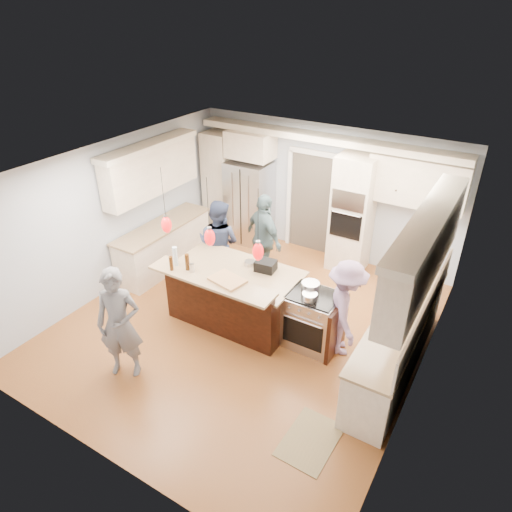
{
  "coord_description": "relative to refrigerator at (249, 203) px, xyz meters",
  "views": [
    {
      "loc": [
        3.28,
        -5.09,
        4.79
      ],
      "look_at": [
        0.0,
        0.35,
        1.15
      ],
      "focal_mm": 32.0,
      "sensor_mm": 36.0,
      "label": 1
    }
  ],
  "objects": [
    {
      "name": "person_far_right",
      "position": [
        1.08,
        -1.22,
        -0.04
      ],
      "size": [
        1.09,
        0.82,
        1.73
      ],
      "primitive_type": "imported",
      "rotation": [
        0.0,
        0.0,
        2.69
      ],
      "color": "slate",
      "rests_on": "ground"
    },
    {
      "name": "pendant_lights",
      "position": [
        1.3,
        -3.15,
        0.9
      ],
      "size": [
        1.75,
        0.15,
        1.03
      ],
      "color": "black",
      "rests_on": "ground"
    },
    {
      "name": "kitchen_island",
      "position": [
        1.3,
        -2.57,
        -0.41
      ],
      "size": [
        2.1,
        1.46,
        1.12
      ],
      "color": "black",
      "rests_on": "ground"
    },
    {
      "name": "floor_rug",
      "position": [
        3.46,
        -4.16,
        -0.89
      ],
      "size": [
        0.62,
        0.89,
        0.01
      ],
      "primitive_type": "cube",
      "rotation": [
        0.0,
        0.0,
        -0.03
      ],
      "color": "#978352",
      "rests_on": "ground"
    },
    {
      "name": "person_bar_end",
      "position": [
        0.65,
        -4.44,
        -0.04
      ],
      "size": [
        0.74,
        0.65,
        1.72
      ],
      "primitive_type": "imported",
      "rotation": [
        0.0,
        0.0,
        0.48
      ],
      "color": "slate",
      "rests_on": "ground"
    },
    {
      "name": "island_range",
      "position": [
        2.71,
        -2.49,
        -0.44
      ],
      "size": [
        0.82,
        0.71,
        0.92
      ],
      "color": "#B7B7BC",
      "rests_on": "ground"
    },
    {
      "name": "person_far_left",
      "position": [
        0.45,
        -1.79,
        -0.06
      ],
      "size": [
        0.88,
        0.72,
        1.68
      ],
      "primitive_type": "imported",
      "rotation": [
        0.0,
        0.0,
        3.24
      ],
      "color": "#2B3654",
      "rests_on": "ground"
    },
    {
      "name": "oven_column",
      "position": [
        2.3,
        0.03,
        0.25
      ],
      "size": [
        0.72,
        0.69,
        2.3
      ],
      "color": "#F1E0C4",
      "rests_on": "ground"
    },
    {
      "name": "refrigerator",
      "position": [
        0.0,
        0.0,
        0.0
      ],
      "size": [
        0.9,
        0.7,
        1.8
      ],
      "primitive_type": "cube",
      "color": "#B7B7BC",
      "rests_on": "ground"
    },
    {
      "name": "person_range_side",
      "position": [
        3.15,
        -2.39,
        -0.12
      ],
      "size": [
        0.99,
        1.16,
        1.56
      ],
      "primitive_type": "imported",
      "rotation": [
        0.0,
        0.0,
        2.08
      ],
      "color": "gray",
      "rests_on": "ground"
    },
    {
      "name": "beer_bottle_b",
      "position": [
        0.64,
        -3.28,
        0.34
      ],
      "size": [
        0.07,
        0.07,
        0.23
      ],
      "primitive_type": "cylinder",
      "rotation": [
        0.0,
        0.0,
        -0.14
      ],
      "color": "#41230B",
      "rests_on": "kitchen_island"
    },
    {
      "name": "back_upper_cabinets",
      "position": [
        0.8,
        0.12,
        0.77
      ],
      "size": [
        5.3,
        0.61,
        2.54
      ],
      "color": "#F1E0C4",
      "rests_on": "ground"
    },
    {
      "name": "cutting_board",
      "position": [
        1.55,
        -3.11,
        0.24
      ],
      "size": [
        0.57,
        0.45,
        0.04
      ],
      "primitive_type": "cube",
      "rotation": [
        0.0,
        0.0,
        -0.2
      ],
      "color": "#AF8451",
      "rests_on": "kitchen_island"
    },
    {
      "name": "ground_plane",
      "position": [
        1.55,
        -2.64,
        -0.9
      ],
      "size": [
        6.0,
        6.0,
        0.0
      ],
      "primitive_type": "plane",
      "color": "#AD682F",
      "rests_on": "ground"
    },
    {
      "name": "drink_can",
      "position": [
        0.94,
        -3.16,
        0.29
      ],
      "size": [
        0.08,
        0.08,
        0.14
      ],
      "primitive_type": "cylinder",
      "rotation": [
        0.0,
        0.0,
        -0.07
      ],
      "color": "#B7B7BC",
      "rests_on": "kitchen_island"
    },
    {
      "name": "right_counter_run",
      "position": [
        3.99,
        -2.34,
        0.16
      ],
      "size": [
        0.64,
        3.1,
        2.51
      ],
      "color": "#F1E0C4",
      "rests_on": "ground"
    },
    {
      "name": "water_bottle",
      "position": [
        0.6,
        -3.14,
        0.38
      ],
      "size": [
        0.09,
        0.09,
        0.32
      ],
      "primitive_type": "cylinder",
      "rotation": [
        0.0,
        0.0,
        -0.22
      ],
      "color": "silver",
      "rests_on": "kitchen_island"
    },
    {
      "name": "room_shell",
      "position": [
        1.55,
        -2.64,
        0.92
      ],
      "size": [
        5.54,
        6.04,
        2.72
      ],
      "color": "#B2BCC6",
      "rests_on": "ground"
    },
    {
      "name": "pot_large",
      "position": [
        2.6,
        -2.45,
        0.1
      ],
      "size": [
        0.27,
        0.27,
        0.16
      ],
      "primitive_type": "cylinder",
      "color": "#B7B7BC",
      "rests_on": "island_range"
    },
    {
      "name": "beer_bottle_a",
      "position": [
        0.59,
        -3.12,
        0.35
      ],
      "size": [
        0.08,
        0.08,
        0.26
      ],
      "primitive_type": "cylinder",
      "rotation": [
        0.0,
        0.0,
        -0.4
      ],
      "color": "#41230B",
      "rests_on": "kitchen_island"
    },
    {
      "name": "beer_bottle_c",
      "position": [
        0.84,
        -3.15,
        0.35
      ],
      "size": [
        0.09,
        0.09,
        0.27
      ],
      "primitive_type": "cylinder",
      "rotation": [
        0.0,
        0.0,
        0.39
      ],
      "color": "#41230B",
      "rests_on": "kitchen_island"
    },
    {
      "name": "pot_small",
      "position": [
        2.68,
        -2.65,
        0.08
      ],
      "size": [
        0.23,
        0.23,
        0.11
      ],
      "primitive_type": "cylinder",
      "color": "#B7B7BC",
      "rests_on": "island_range"
    },
    {
      "name": "left_cabinets",
      "position": [
        -0.89,
        -1.84,
        0.16
      ],
      "size": [
        0.64,
        2.3,
        2.51
      ],
      "color": "#F1E0C4",
      "rests_on": "ground"
    }
  ]
}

